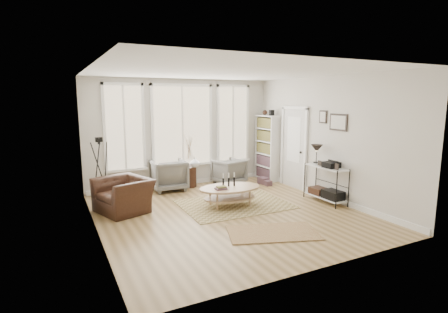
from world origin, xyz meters
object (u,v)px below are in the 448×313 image
armchair_left (169,175)px  accent_chair (124,195)px  bookcase (267,148)px  armchair_right (229,171)px  low_shelf (326,180)px  coffee_table (230,191)px  side_table (189,160)px

armchair_left → accent_chair: (-1.40, -1.28, -0.05)m
bookcase → accent_chair: 4.56m
armchair_right → accent_chair: size_ratio=0.71×
armchair_right → low_shelf: bearing=101.6°
bookcase → armchair_left: bookcase is taller
armchair_left → coffee_table: bearing=114.4°
coffee_table → armchair_left: (-0.77, 1.98, 0.06)m
armchair_left → side_table: (0.62, 0.07, 0.34)m
bookcase → coffee_table: 2.93m
side_table → armchair_left: bearing=-173.8°
low_shelf → coffee_table: bearing=162.2°
bookcase → coffee_table: bookcase is taller
armchair_left → accent_chair: size_ratio=0.81×
bookcase → low_shelf: (-0.06, -2.52, -0.44)m
armchair_left → armchair_right: armchair_left is taller
coffee_table → armchair_left: bearing=111.3°
coffee_table → armchair_right: bearing=63.0°
bookcase → accent_chair: bearing=-165.5°
coffee_table → armchair_right: (0.95, 1.87, 0.01)m
low_shelf → armchair_left: (-2.91, 2.67, -0.11)m
bookcase → low_shelf: 2.56m
coffee_table → armchair_right: armchair_right is taller
bookcase → armchair_right: bearing=178.3°
accent_chair → side_table: bearing=104.0°
low_shelf → side_table: bearing=130.0°
bookcase → side_table: size_ratio=1.34×
side_table → accent_chair: size_ratio=1.40×
side_table → armchair_right: bearing=-9.3°
armchair_right → coffee_table: bearing=49.6°
bookcase → armchair_right: (-1.25, 0.04, -0.60)m
coffee_table → bookcase: bearing=39.8°
low_shelf → accent_chair: (-4.32, 1.39, -0.16)m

